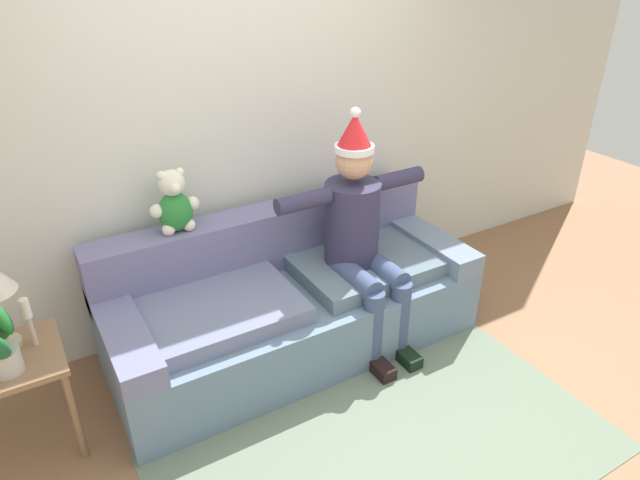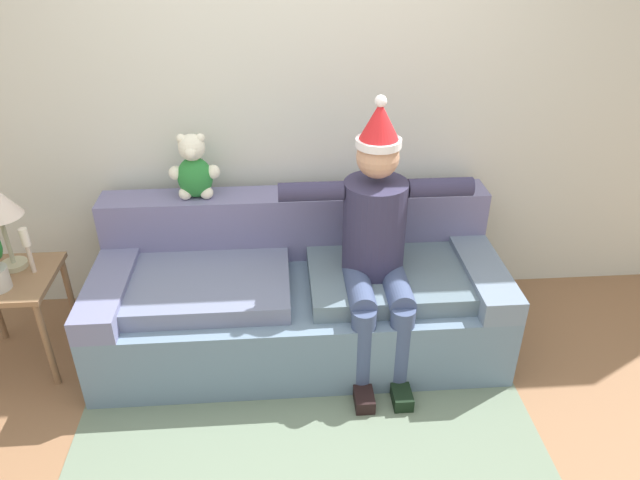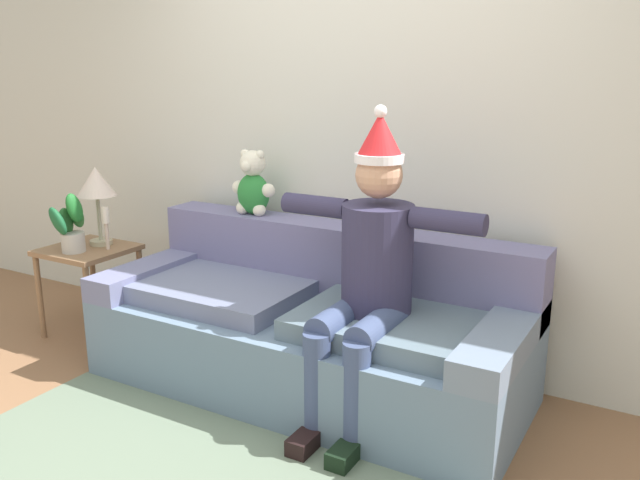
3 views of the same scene
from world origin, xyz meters
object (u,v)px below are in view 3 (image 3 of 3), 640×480
Objects in this scene: person_seated at (368,269)px; teddy_bear at (253,185)px; side_table at (89,262)px; potted_plant at (70,225)px; candle_short at (106,222)px; couch at (311,328)px; table_lamp at (96,185)px; candle_tall at (67,224)px.

teddy_bear is (-0.98, 0.46, 0.24)m from person_seated.
teddy_bear is at bearing 21.30° from side_table.
teddy_bear reaches higher than potted_plant.
side_table is 0.30m from candle_short.
potted_plant is at bearing -153.12° from teddy_bear.
couch is 1.67m from table_lamp.
teddy_bear is 0.67× the size of side_table.
person_seated is at bearing -4.96° from table_lamp.
person_seated is 2.64× the size of side_table.
candle_tall is at bearing -176.15° from couch.
table_lamp is (-0.98, -0.29, -0.04)m from teddy_bear.
teddy_bear is at bearing 16.56° from table_lamp.
person_seated reaches higher than table_lamp.
side_table is (-1.98, 0.07, -0.28)m from person_seated.
couch is at bearing -0.11° from table_lamp.
potted_plant is (0.00, -0.11, 0.26)m from side_table.
table_lamp is at bearing 79.84° from side_table.
teddy_bear is at bearing 26.88° from potted_plant.
person_seated is 3.97× the size of potted_plant.
person_seated reaches higher than side_table.
candle_tall is at bearing -167.91° from candle_short.
candle_tall is (-1.71, -0.11, 0.39)m from couch.
couch is at bearing 157.84° from person_seated.
candle_short is (-1.84, 0.11, -0.01)m from person_seated.
person_seated reaches higher than teddy_bear.
candle_tall is (-2.12, 0.05, -0.05)m from person_seated.
side_table is 0.28m from potted_plant.
couch is 5.95× the size of teddy_bear.
couch is 10.58× the size of candle_tall.
candle_short reaches higher than candle_tall.
candle_tall reaches higher than side_table.
potted_plant is (-1.97, -0.04, -0.02)m from person_seated.
teddy_bear reaches higher than side_table.
candle_short reaches higher than side_table.
table_lamp is 0.25m from candle_short.
side_table is 0.48m from table_lamp.
potted_plant is at bearing -88.17° from side_table.
person_seated is at bearing 1.24° from potted_plant.
table_lamp is 0.31m from candle_tall.
table_lamp reaches higher than side_table.
person_seated is 3.04× the size of table_lamp.
couch is 1.63m from potted_plant.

